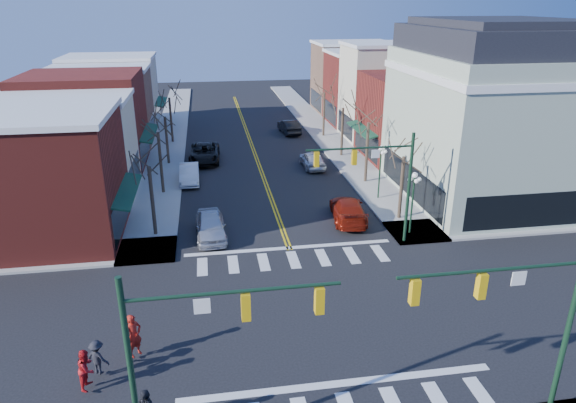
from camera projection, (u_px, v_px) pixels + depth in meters
name	position (u px, v px, depth m)	size (l,w,h in m)	color
ground	(315.00, 319.00, 25.00)	(160.00, 160.00, 0.00)	black
sidewalk_left	(160.00, 189.00, 42.05)	(3.50, 70.00, 0.15)	#9E9B93
sidewalk_right	(366.00, 178.00, 44.65)	(3.50, 70.00, 0.15)	#9E9B93
bldg_left_brick_a	(34.00, 180.00, 32.03)	(10.00, 8.50, 8.00)	maroon
bldg_left_stucco_a	(65.00, 151.00, 39.24)	(10.00, 7.00, 7.50)	beige
bldg_left_brick_b	(85.00, 122.00, 46.41)	(10.00, 9.00, 8.50)	maroon
bldg_left_tan	(102.00, 108.00, 54.12)	(10.00, 7.50, 7.80)	#8C644D
bldg_left_stucco_b	(113.00, 94.00, 61.16)	(10.00, 8.00, 8.20)	beige
bldg_right_brick_a	(417.00, 117.00, 49.50)	(10.00, 8.50, 8.00)	maroon
bldg_right_stucco	(391.00, 93.00, 56.25)	(10.00, 7.00, 10.00)	beige
bldg_right_brick_b	(369.00, 89.00, 63.42)	(10.00, 8.00, 8.50)	maroon
bldg_right_tan	(352.00, 78.00, 70.68)	(10.00, 8.00, 9.00)	#8C644D
victorian_corner	(492.00, 113.00, 38.34)	(12.25, 14.25, 13.30)	#A5B39B
traffic_mast_near_left	(191.00, 344.00, 15.66)	(6.60, 0.28, 7.20)	#14331E
traffic_mast_near_right	(524.00, 311.00, 17.30)	(6.60, 0.28, 7.20)	#14331E
traffic_mast_far_right	(381.00, 174.00, 30.90)	(6.60, 0.28, 7.20)	#14331E
lamppost_corner	(413.00, 193.00, 32.95)	(0.36, 0.36, 4.33)	#14331E
lamppost_midblock	(380.00, 163.00, 38.92)	(0.36, 0.36, 4.33)	#14331E
tree_left_a	(153.00, 202.00, 32.99)	(0.24, 0.24, 4.76)	#382B21
tree_left_b	(161.00, 164.00, 40.29)	(0.24, 0.24, 5.04)	#382B21
tree_left_c	(167.00, 141.00, 47.73)	(0.24, 0.24, 4.55)	#382B21
tree_left_d	(171.00, 121.00, 55.01)	(0.24, 0.24, 4.90)	#382B21
tree_right_a	(401.00, 189.00, 35.51)	(0.24, 0.24, 4.62)	#382B21
tree_right_b	(367.00, 153.00, 42.76)	(0.24, 0.24, 5.18)	#382B21
tree_right_c	(342.00, 133.00, 50.17)	(0.24, 0.24, 4.83)	#382B21
tree_right_d	(324.00, 115.00, 57.50)	(0.24, 0.24, 4.97)	#382B21
car_left_near	(211.00, 226.00, 33.36)	(1.91, 4.75, 1.62)	silver
car_left_mid	(189.00, 174.00, 43.51)	(1.60, 4.60, 1.51)	white
car_left_far	(204.00, 153.00, 49.14)	(2.77, 6.01, 1.67)	black
car_right_near	(348.00, 210.00, 35.99)	(2.20, 5.41, 1.57)	maroon
car_right_mid	(312.00, 160.00, 47.34)	(1.82, 4.51, 1.54)	silver
car_right_far	(289.00, 127.00, 59.57)	(1.69, 4.86, 1.60)	black
pedestrian_red_a	(134.00, 336.00, 21.88)	(0.72, 0.47, 1.98)	#AB1B12
pedestrian_red_b	(87.00, 369.00, 20.11)	(0.84, 0.65, 1.73)	#B61318
pedestrian_dark_b	(98.00, 357.00, 20.89)	(1.00, 0.58, 1.55)	black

